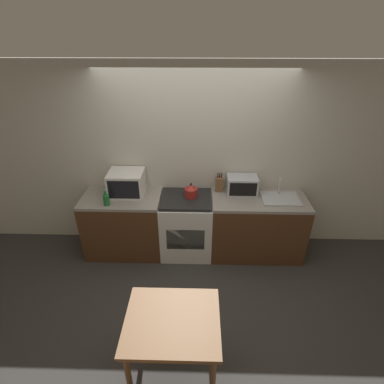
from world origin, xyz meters
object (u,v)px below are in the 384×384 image
at_px(stove_range, 186,225).
at_px(bottle, 106,200).
at_px(microwave, 127,183).
at_px(kettle, 191,191).
at_px(toaster_oven, 242,185).
at_px(dining_table, 173,328).

xyz_separation_m(stove_range, bottle, (-1.02, -0.20, 0.53)).
relative_size(stove_range, microwave, 1.93).
relative_size(kettle, microwave, 0.44).
relative_size(microwave, toaster_oven, 1.13).
relative_size(bottle, toaster_oven, 0.49).
xyz_separation_m(bottle, dining_table, (0.98, -1.60, -0.33)).
height_order(kettle, toaster_oven, toaster_oven).
bearing_deg(microwave, toaster_oven, 2.26).
height_order(kettle, bottle, kettle).
xyz_separation_m(stove_range, microwave, (-0.81, 0.10, 0.62)).
xyz_separation_m(kettle, microwave, (-0.87, 0.05, 0.08)).
bearing_deg(bottle, dining_table, -58.57).
height_order(microwave, bottle, microwave).
relative_size(bottle, dining_table, 0.25).
bearing_deg(bottle, stove_range, 11.11).
relative_size(stove_range, toaster_oven, 2.18).
xyz_separation_m(kettle, dining_table, (-0.11, -1.84, -0.34)).
xyz_separation_m(toaster_oven, dining_table, (-0.80, -1.95, -0.37)).
bearing_deg(stove_range, toaster_oven, 11.66).
bearing_deg(toaster_oven, kettle, -171.01).
relative_size(microwave, dining_table, 0.57).
height_order(microwave, toaster_oven, microwave).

